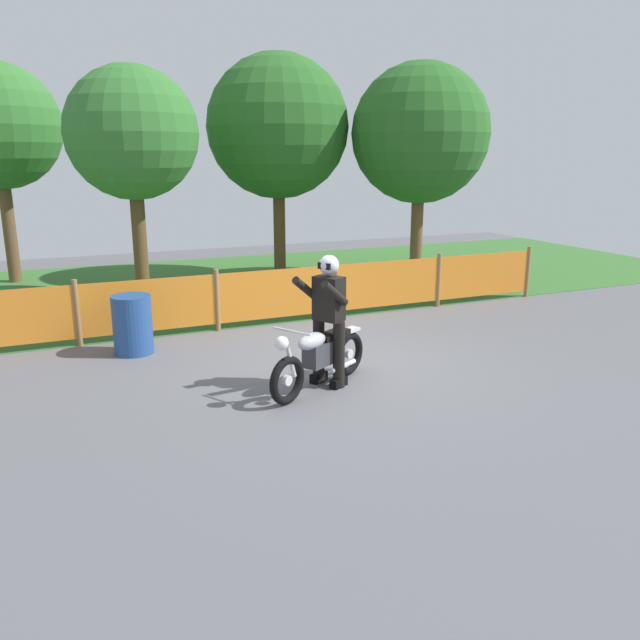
{
  "coord_description": "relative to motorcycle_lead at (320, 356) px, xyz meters",
  "views": [
    {
      "loc": [
        -3.69,
        -7.66,
        2.89
      ],
      "look_at": [
        -0.63,
        -0.7,
        0.9
      ],
      "focal_mm": 35.59,
      "sensor_mm": 36.0,
      "label": 1
    }
  ],
  "objects": [
    {
      "name": "motorcycle_lead",
      "position": [
        0.0,
        0.0,
        0.0
      ],
      "size": [
        1.7,
        1.03,
        0.9
      ],
      "rotation": [
        0.0,
        0.0,
        -2.63
      ],
      "color": "black",
      "rests_on": "ground"
    },
    {
      "name": "grass_verge",
      "position": [
        0.64,
        6.99,
        -0.43
      ],
      "size": [
        24.0,
        7.58,
        0.01
      ],
      "primitive_type": "cube",
      "color": "#386B2D",
      "rests_on": "ground"
    },
    {
      "name": "barrier_fence",
      "position": [
        0.64,
        3.2,
        0.11
      ],
      "size": [
        11.08,
        0.08,
        1.05
      ],
      "color": "olive",
      "rests_on": "ground"
    },
    {
      "name": "tree_near_right",
      "position": [
        2.18,
        7.33,
        3.06
      ],
      "size": [
        3.26,
        3.26,
        5.13
      ],
      "color": "brown",
      "rests_on": "ground"
    },
    {
      "name": "oil_drum",
      "position": [
        -1.94,
        2.49,
        0.01
      ],
      "size": [
        0.58,
        0.58,
        0.88
      ],
      "primitive_type": "cylinder",
      "color": "navy",
      "rests_on": "ground"
    },
    {
      "name": "tree_rightmost",
      "position": [
        5.0,
        5.74,
        2.9
      ],
      "size": [
        3.12,
        3.12,
        4.9
      ],
      "color": "brown",
      "rests_on": "ground"
    },
    {
      "name": "tree_near_left",
      "position": [
        -1.25,
        6.15,
        2.83
      ],
      "size": [
        2.55,
        2.55,
        4.56
      ],
      "color": "brown",
      "rests_on": "ground"
    },
    {
      "name": "rider_lead",
      "position": [
        0.16,
        0.09,
        0.48
      ],
      "size": [
        0.72,
        0.71,
        1.69
      ],
      "rotation": [
        0.0,
        0.0,
        -2.63
      ],
      "color": "black",
      "rests_on": "ground"
    },
    {
      "name": "ground",
      "position": [
        0.64,
        0.71,
        -0.44
      ],
      "size": [
        24.0,
        24.0,
        0.02
      ],
      "primitive_type": "cube",
      "color": "#5B5B60"
    }
  ]
}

